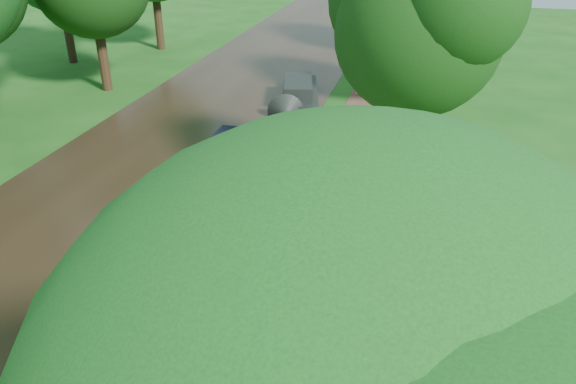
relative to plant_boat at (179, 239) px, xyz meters
The scene contains 9 objects.
ground 2.62m from the plant_boat, 24.62° to the left, with size 100.00×100.00×0.00m, color #185214.
canal_water 3.98m from the plant_boat, 164.63° to the left, with size 10.00×100.00×0.02m, color black.
towpath 3.70m from the plant_boat, 16.64° to the left, with size 2.20×100.00×0.03m, color #513526.
plant_boat is the anchor object (origin of this frame).
tree_near_overhang 9.29m from the plant_boat, 34.15° to the left, with size 5.52×5.28×8.99m.
second_boat 15.45m from the plant_boat, 90.52° to the left, with size 3.09×6.71×1.24m.
pedestrian_pink 17.87m from the plant_boat, 80.85° to the left, with size 0.68×0.44×1.85m, color #F1637C.
pedestrian_dark 22.34m from the plant_boat, 82.21° to the left, with size 0.83×0.65×1.71m, color black.
verge_plant 3.94m from the plant_boat, 56.29° to the left, with size 0.41×0.36×0.46m, color #27611D.
Camera 1 is at (4.25, -13.62, 9.52)m, focal length 35.00 mm.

